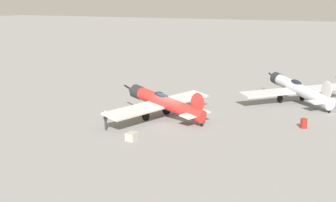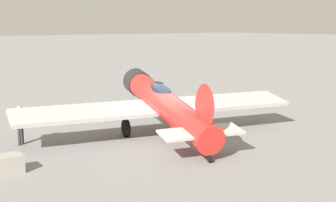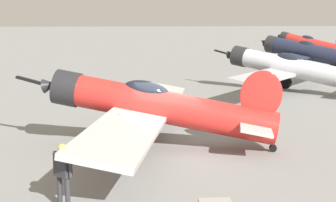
% 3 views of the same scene
% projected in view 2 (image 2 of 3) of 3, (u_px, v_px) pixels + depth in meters
% --- Properties ---
extents(ground_plane, '(400.00, 400.00, 0.00)m').
position_uv_depth(ground_plane, '(168.00, 140.00, 21.31)').
color(ground_plane, gray).
extents(airplane_foreground, '(9.94, 13.55, 3.10)m').
position_uv_depth(airplane_foreground, '(163.00, 104.00, 21.51)').
color(airplane_foreground, red).
rests_on(airplane_foreground, ground_plane).
extents(ground_crew_mechanic, '(0.51, 0.50, 1.73)m').
position_uv_depth(ground_crew_mechanic, '(20.00, 121.00, 20.37)').
color(ground_crew_mechanic, '#2D2D33').
rests_on(ground_crew_mechanic, ground_plane).
extents(equipment_crate, '(0.79, 0.96, 0.65)m').
position_uv_depth(equipment_crate, '(9.00, 164.00, 16.58)').
color(equipment_crate, '#9E998E').
rests_on(equipment_crate, ground_plane).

